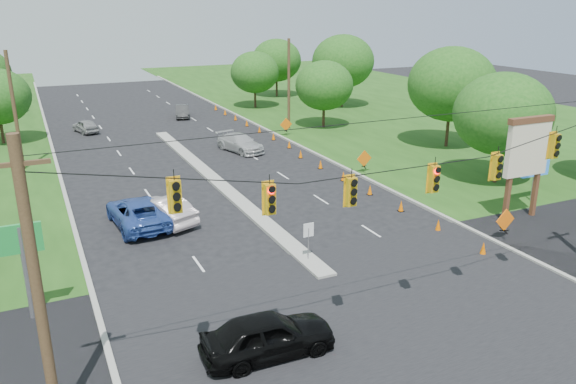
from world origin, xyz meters
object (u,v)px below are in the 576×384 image
pylon_sign (528,152)px  blue_pickup (138,212)px  black_sedan (268,335)px  white_sedan (163,210)px

pylon_sign → blue_pickup: size_ratio=1.05×
pylon_sign → black_sedan: pylon_sign is taller
pylon_sign → white_sedan: (-19.60, 8.01, -3.20)m
black_sedan → white_sedan: black_sedan is taller
pylon_sign → white_sedan: size_ratio=1.26×
black_sedan → white_sedan: (-0.44, 14.54, -0.03)m
pylon_sign → black_sedan: 20.48m
white_sedan → pylon_sign: bearing=136.7°
white_sedan → blue_pickup: blue_pickup is taller
pylon_sign → blue_pickup: 22.76m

